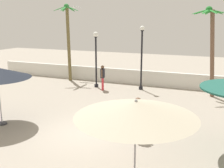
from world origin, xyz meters
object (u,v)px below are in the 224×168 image
Objects in this scene: palm_tree_0 at (211,40)px; lounge_chair_0 at (122,114)px; guest_0 at (103,75)px; lamp_post_0 at (96,54)px; seagull_0 at (74,7)px; lamp_post_1 at (142,55)px; palm_tree_1 at (68,35)px; guest_1 at (138,114)px; patio_umbrella_0 at (136,109)px.

palm_tree_0 is 3.10× the size of lounge_chair_0.
lamp_post_0 is at bearing 141.28° from guest_0.
lamp_post_1 is at bearing -19.07° from seagull_0.
guest_0 is (0.78, -0.62, -1.36)m from lamp_post_0.
seagull_0 is (-3.99, 3.37, 4.68)m from guest_0.
palm_tree_1 is 6.23m from lamp_post_1.
seagull_0 is (-3.22, 2.74, 3.32)m from lamp_post_0.
palm_tree_0 is 3.21× the size of guest_0.
guest_1 is (4.49, -6.61, 0.01)m from guest_0.
palm_tree_0 is 7.73m from lounge_chair_0.
palm_tree_1 reaches higher than palm_tree_0.
patio_umbrella_0 is at bearing -59.80° from lamp_post_0.
lounge_chair_0 is (0.89, -6.24, -2.02)m from lamp_post_1.
palm_tree_0 reaches higher than patio_umbrella_0.
patio_umbrella_0 is 2.87× the size of seagull_0.
palm_tree_0 reaches higher than guest_0.
lamp_post_1 is at bearing 179.31° from palm_tree_0.
lamp_post_0 is at bearing -176.24° from palm_tree_0.
palm_tree_0 is at bearing 60.89° from lounge_chair_0.
lamp_post_0 is 0.91× the size of lamp_post_1.
lamp_post_1 is 6.62m from lounge_chair_0.
lounge_chair_0 is at bearing -49.33° from seagull_0.
lamp_post_0 is 1.68m from guest_0.
patio_umbrella_0 is 16.83m from seagull_0.
lamp_post_0 is at bearing -22.50° from palm_tree_1.
palm_tree_1 reaches higher than lounge_chair_0.
guest_0 is at bearing -153.75° from lamp_post_1.
palm_tree_1 is 4.86m from guest_0.
seagull_0 is at bearing 125.07° from patio_umbrella_0.
palm_tree_0 is at bearing 74.08° from guest_1.
palm_tree_0 is at bearing 3.76° from lamp_post_0.
lounge_chair_0 is (-2.24, 5.08, -2.08)m from patio_umbrella_0.
seagull_0 is at bearing 139.54° from lamp_post_0.
palm_tree_1 is at bearing 134.17° from guest_1.
lamp_post_1 is 8.18m from guest_1.
guest_1 is at bearing -45.83° from palm_tree_1.
palm_tree_0 is 1.41× the size of lamp_post_0.
lounge_chair_0 is at bearing -44.76° from palm_tree_1.
lounge_chair_0 is 1.04× the size of guest_0.
palm_tree_1 is 3.39m from lamp_post_0.
palm_tree_0 is at bearing -11.89° from seagull_0.
patio_umbrella_0 is 0.54× the size of palm_tree_1.
patio_umbrella_0 is at bearing -96.12° from palm_tree_0.
palm_tree_0 reaches higher than guest_1.
lamp_post_0 is at bearing 120.20° from patio_umbrella_0.
lamp_post_0 is (2.94, -1.22, -1.18)m from palm_tree_1.
palm_tree_1 is 1.51× the size of lamp_post_0.
palm_tree_1 is 12.05m from guest_1.
guest_0 is at bearing -40.13° from seagull_0.
lamp_post_1 is at bearing 105.30° from guest_1.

